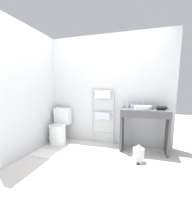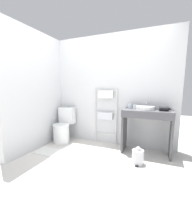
{
  "view_description": "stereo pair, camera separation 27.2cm",
  "coord_description": "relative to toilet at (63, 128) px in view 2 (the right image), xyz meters",
  "views": [
    {
      "loc": [
        0.76,
        -1.97,
        1.27
      ],
      "look_at": [
        -0.03,
        0.6,
        0.84
      ],
      "focal_mm": 24.0,
      "sensor_mm": 36.0,
      "label": 1
    },
    {
      "loc": [
        1.02,
        -1.88,
        1.27
      ],
      "look_at": [
        -0.03,
        0.6,
        0.84
      ],
      "focal_mm": 24.0,
      "sensor_mm": 36.0,
      "label": 2
    }
  ],
  "objects": [
    {
      "name": "towel_radiator",
      "position": [
        0.96,
        0.28,
        0.48
      ],
      "size": [
        0.52,
        0.06,
        1.26
      ],
      "color": "silver",
      "rests_on": "ground_plane"
    },
    {
      "name": "bath_mat",
      "position": [
        0.09,
        -0.61,
        -0.33
      ],
      "size": [
        0.56,
        0.36,
        0.01
      ],
      "primitive_type": "cube",
      "color": "silver",
      "rests_on": "ground_plane"
    },
    {
      "name": "faucet",
      "position": [
        1.82,
        0.26,
        0.62
      ],
      "size": [
        0.02,
        0.1,
        0.15
      ],
      "color": "silver",
      "rests_on": "vanity_counter"
    },
    {
      "name": "sink_basin",
      "position": [
        1.82,
        0.07,
        0.56
      ],
      "size": [
        0.34,
        0.34,
        0.07
      ],
      "color": "white",
      "rests_on": "vanity_counter"
    },
    {
      "name": "wall_back",
      "position": [
        1.03,
        0.39,
        0.86
      ],
      "size": [
        2.83,
        0.12,
        2.41
      ],
      "primitive_type": "cube",
      "color": "silver",
      "rests_on": "ground_plane"
    },
    {
      "name": "hair_dryer",
      "position": [
        2.15,
        0.05,
        0.56
      ],
      "size": [
        0.2,
        0.18,
        0.08
      ],
      "color": "black",
      "rests_on": "vanity_counter"
    },
    {
      "name": "wall_side",
      "position": [
        -0.32,
        -0.33,
        0.86
      ],
      "size": [
        0.12,
        1.96,
        2.41
      ],
      "primitive_type": "cube",
      "color": "silver",
      "rests_on": "ground_plane"
    },
    {
      "name": "cup_near_wall",
      "position": [
        1.52,
        0.21,
        0.57
      ],
      "size": [
        0.08,
        0.08,
        0.09
      ],
      "color": "silver",
      "rests_on": "vanity_counter"
    },
    {
      "name": "trash_bin",
      "position": [
        1.78,
        -0.41,
        -0.21
      ],
      "size": [
        0.19,
        0.23,
        0.31
      ],
      "color": "silver",
      "rests_on": "ground_plane"
    },
    {
      "name": "cup_near_edge",
      "position": [
        1.61,
        0.18,
        0.56
      ],
      "size": [
        0.08,
        0.08,
        0.08
      ],
      "color": "silver",
      "rests_on": "vanity_counter"
    },
    {
      "name": "ground_plane",
      "position": [
        1.03,
        -0.98,
        -0.34
      ],
      "size": [
        12.0,
        12.0,
        0.0
      ],
      "primitive_type": "plane",
      "color": "silver"
    },
    {
      "name": "vanity_counter",
      "position": [
        1.86,
        0.07,
        0.24
      ],
      "size": [
        0.9,
        0.45,
        0.86
      ],
      "color": "#4C4C51",
      "rests_on": "ground_plane"
    },
    {
      "name": "toilet",
      "position": [
        0.0,
        0.0,
        0.0
      ],
      "size": [
        0.38,
        0.53,
        0.81
      ],
      "color": "white",
      "rests_on": "ground_plane"
    }
  ]
}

